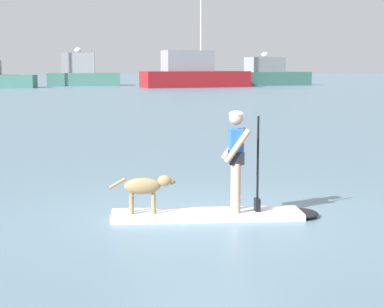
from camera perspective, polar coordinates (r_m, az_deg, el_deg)
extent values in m
plane|color=slate|center=(10.23, 1.32, -5.73)|extent=(400.00, 400.00, 0.00)
cube|color=silver|center=(10.22, 1.32, -5.46)|extent=(3.09, 1.19, 0.10)
ellipsoid|color=black|center=(10.48, 9.60, -5.25)|extent=(0.66, 0.76, 0.10)
cylinder|color=tan|center=(10.31, 3.79, -2.84)|extent=(0.12, 0.12, 0.79)
cylinder|color=tan|center=(10.06, 3.99, -3.11)|extent=(0.12, 0.12, 0.79)
cube|color=black|center=(10.11, 3.91, -0.33)|extent=(0.27, 0.39, 0.20)
cube|color=#2659A5|center=(10.08, 3.92, 0.70)|extent=(0.25, 0.37, 0.53)
sphere|color=tan|center=(10.04, 3.94, 3.15)|extent=(0.22, 0.22, 0.22)
ellipsoid|color=white|center=(10.04, 3.95, 3.50)|extent=(0.23, 0.23, 0.11)
cylinder|color=tan|center=(10.27, 3.77, 0.93)|extent=(0.43, 0.16, 0.54)
cylinder|color=tan|center=(9.90, 4.08, 0.67)|extent=(0.43, 0.16, 0.54)
cylinder|color=black|center=(10.18, 5.86, -0.93)|extent=(0.04, 0.04, 1.51)
cube|color=black|center=(10.30, 5.81, -4.55)|extent=(0.11, 0.19, 0.20)
ellipsoid|color=#997A51|center=(10.08, -4.43, -2.90)|extent=(0.60, 0.31, 0.26)
ellipsoid|color=#997A51|center=(10.07, -2.45, -2.44)|extent=(0.24, 0.19, 0.18)
ellipsoid|color=brown|center=(10.08, -1.83, -2.54)|extent=(0.13, 0.10, 0.08)
cylinder|color=#997A51|center=(10.08, -6.63, -2.64)|extent=(0.27, 0.09, 0.18)
cylinder|color=#997A51|center=(10.21, -3.44, -4.35)|extent=(0.07, 0.07, 0.30)
cylinder|color=#997A51|center=(10.06, -3.43, -4.53)|extent=(0.07, 0.07, 0.30)
cylinder|color=#997A51|center=(10.21, -5.38, -4.37)|extent=(0.07, 0.07, 0.30)
cylinder|color=#997A51|center=(10.06, -5.39, -4.55)|extent=(0.07, 0.07, 0.30)
cube|color=#3F7266|center=(82.28, -9.55, 6.51)|extent=(9.26, 4.16, 1.59)
cube|color=gray|center=(82.22, -10.06, 7.92)|extent=(4.27, 2.83, 2.50)
ellipsoid|color=white|center=(82.24, -10.08, 9.04)|extent=(0.90, 0.90, 0.60)
cube|color=maroon|center=(74.72, 0.33, 6.61)|extent=(12.99, 5.18, 1.85)
cube|color=gray|center=(74.48, -0.39, 8.22)|extent=(5.99, 3.34, 2.36)
cylinder|color=silver|center=(75.00, 0.81, 11.33)|extent=(0.20, 0.20, 10.51)
cylinder|color=silver|center=(74.48, -0.39, 8.24)|extent=(4.40, 0.78, 0.14)
cube|color=#3F7266|center=(83.33, 6.97, 6.62)|extent=(10.80, 5.30, 1.71)
cube|color=gray|center=(83.05, 6.48, 7.85)|extent=(5.05, 3.40, 1.85)
ellipsoid|color=white|center=(83.06, 6.50, 8.73)|extent=(0.90, 0.90, 0.60)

